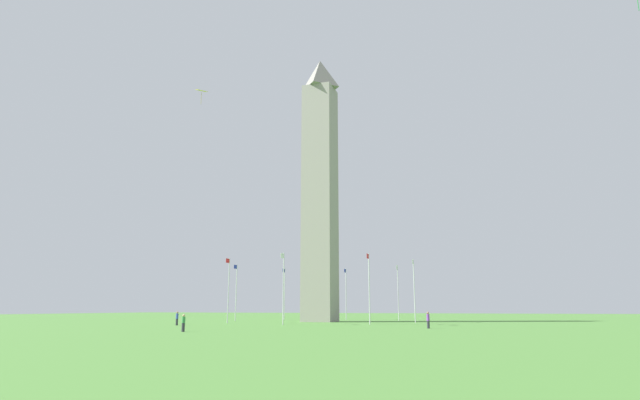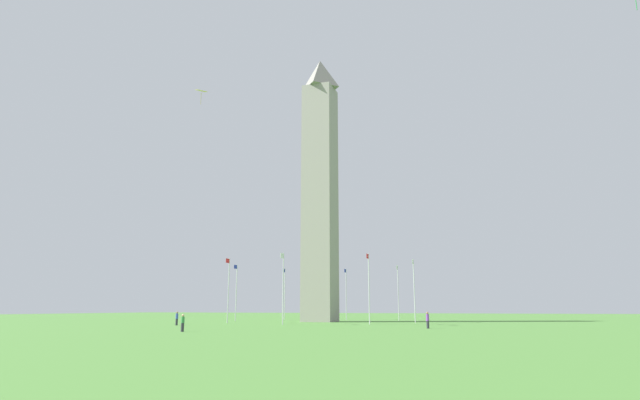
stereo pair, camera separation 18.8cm
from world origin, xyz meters
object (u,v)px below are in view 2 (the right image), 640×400
at_px(obelisk_monument, 320,184).
at_px(flagpole_s, 346,292).
at_px(flagpole_sw, 285,292).
at_px(flagpole_w, 236,290).
at_px(flagpole_n, 283,285).
at_px(person_green_shirt, 183,323).
at_px(flagpole_e, 414,288).
at_px(flagpole_ne, 369,285).
at_px(person_blue_shirt, 177,318).
at_px(kite_yellow_diamond, 201,91).
at_px(flagpole_nw, 228,287).
at_px(person_purple_shirt, 428,320).
at_px(flagpole_se, 398,290).

xyz_separation_m(obelisk_monument, flagpole_s, (-14.99, 0.00, -17.28)).
height_order(flagpole_sw, flagpole_w, same).
bearing_deg(flagpole_sw, flagpole_n, 22.50).
relative_size(flagpole_s, flagpole_sw, 1.00).
distance_m(flagpole_sw, person_green_shirt, 48.14).
bearing_deg(flagpole_e, flagpole_ne, -22.50).
bearing_deg(person_blue_shirt, kite_yellow_diamond, -63.85).
xyz_separation_m(flagpole_n, person_green_shirt, (21.28, -1.01, -4.34)).
relative_size(flagpole_w, person_green_shirt, 5.92).
relative_size(flagpole_n, flagpole_nw, 1.00).
relative_size(flagpole_e, person_green_shirt, 5.92).
distance_m(flagpole_ne, flagpole_w, 27.80).
height_order(flagpole_ne, flagpole_nw, same).
xyz_separation_m(flagpole_n, flagpole_s, (-30.09, 0.00, 0.00)).
distance_m(flagpole_ne, person_green_shirt, 28.54).
xyz_separation_m(flagpole_sw, flagpole_w, (10.64, -4.41, 0.00)).
xyz_separation_m(flagpole_n, flagpole_e, (-15.04, 15.04, 0.00)).
height_order(flagpole_n, flagpole_w, same).
xyz_separation_m(flagpole_sw, person_purple_shirt, (31.85, 30.26, -4.25)).
relative_size(obelisk_monument, flagpole_nw, 4.74).
distance_m(obelisk_monument, person_purple_shirt, 36.07).
xyz_separation_m(flagpole_ne, person_purple_shirt, (10.57, 8.99, -4.25)).
bearing_deg(flagpole_se, flagpole_e, 22.50).
relative_size(obelisk_monument, flagpole_n, 4.74).
height_order(person_green_shirt, kite_yellow_diamond, kite_yellow_diamond).
distance_m(flagpole_n, flagpole_w, 21.28).
bearing_deg(flagpole_se, flagpole_s, -112.50).
relative_size(flagpole_ne, flagpole_sw, 1.00).
bearing_deg(flagpole_nw, kite_yellow_diamond, 8.36).
xyz_separation_m(flagpole_ne, flagpole_s, (-25.68, -10.64, 0.00)).
xyz_separation_m(obelisk_monument, flagpole_n, (15.10, 0.00, -17.28)).
relative_size(flagpole_s, person_green_shirt, 5.92).
bearing_deg(kite_yellow_diamond, flagpole_s, 167.07).
height_order(flagpole_ne, flagpole_w, same).
distance_m(person_purple_shirt, person_green_shirt, 25.58).
relative_size(flagpole_se, flagpole_nw, 1.00).
xyz_separation_m(flagpole_n, person_blue_shirt, (6.49, -11.78, -4.28)).
relative_size(obelisk_monument, flagpole_w, 4.74).
distance_m(flagpole_s, flagpole_sw, 11.51).
distance_m(flagpole_s, flagpole_w, 21.28).
height_order(flagpole_s, flagpole_nw, same).
relative_size(flagpole_se, person_purple_shirt, 5.38).
distance_m(flagpole_s, person_blue_shirt, 38.67).
xyz_separation_m(flagpole_n, flagpole_sw, (-25.68, -10.64, 0.00)).
distance_m(flagpole_w, flagpole_nw, 11.51).
bearing_deg(kite_yellow_diamond, flagpole_e, 134.28).
bearing_deg(person_blue_shirt, person_purple_shirt, -33.60).
relative_size(person_blue_shirt, kite_yellow_diamond, 0.78).
xyz_separation_m(obelisk_monument, flagpole_ne, (10.69, 10.64, -17.28)).
relative_size(flagpole_nw, person_green_shirt, 5.92).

